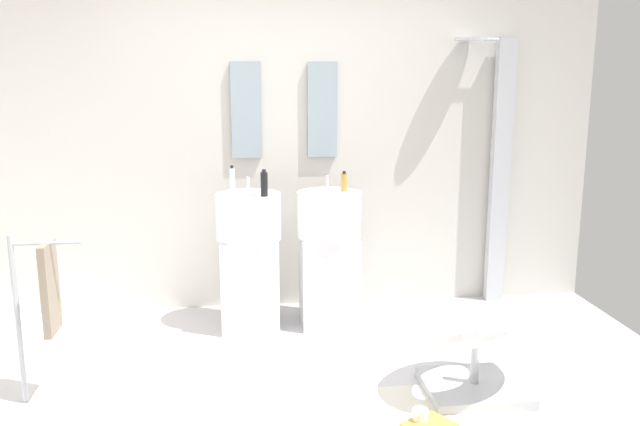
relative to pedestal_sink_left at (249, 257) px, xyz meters
The scene contains 14 objects.
ground_plane 1.31m from the pedestal_sink_left, 76.35° to the right, with size 4.80×3.60×0.04m, color silver.
rear_partition 0.97m from the pedestal_sink_left, 59.74° to the left, with size 4.80×0.10×2.60m, color beige.
pedestal_sink_left is the anchor object (origin of this frame).
pedestal_sink_right 0.57m from the pedestal_sink_left, ahead, with size 0.45×0.45×1.07m.
vanity_mirror_left 1.09m from the pedestal_sink_left, 90.00° to the left, with size 0.22×0.03×0.70m, color #8C9EA8.
vanity_mirror_right 1.23m from the pedestal_sink_left, 36.25° to the left, with size 0.22×0.03×0.70m, color #8C9EA8.
shower_column 2.05m from the pedestal_sink_left, 10.60° to the left, with size 0.49×0.24×2.05m.
lounge_chair 1.72m from the pedestal_sink_left, 42.91° to the right, with size 1.05×1.05×0.65m.
towel_rack 1.48m from the pedestal_sink_left, 137.98° to the right, with size 0.37×0.22×0.95m.
area_rug 1.81m from the pedestal_sink_left, 59.35° to the right, with size 1.14×0.88×0.01m, color white.
coffee_mug 1.79m from the pedestal_sink_left, 60.66° to the right, with size 0.08×0.08×0.09m, color white.
soap_bottle_black 0.56m from the pedestal_sink_left, 45.39° to the right, with size 0.05×0.05×0.18m.
soap_bottle_amber 0.85m from the pedestal_sink_left, ahead, with size 0.04×0.04×0.14m.
soap_bottle_clear 0.56m from the pedestal_sink_left, 146.14° to the left, with size 0.04×0.04×0.19m.
Camera 1 is at (-0.29, -3.33, 1.77)m, focal length 36.83 mm.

